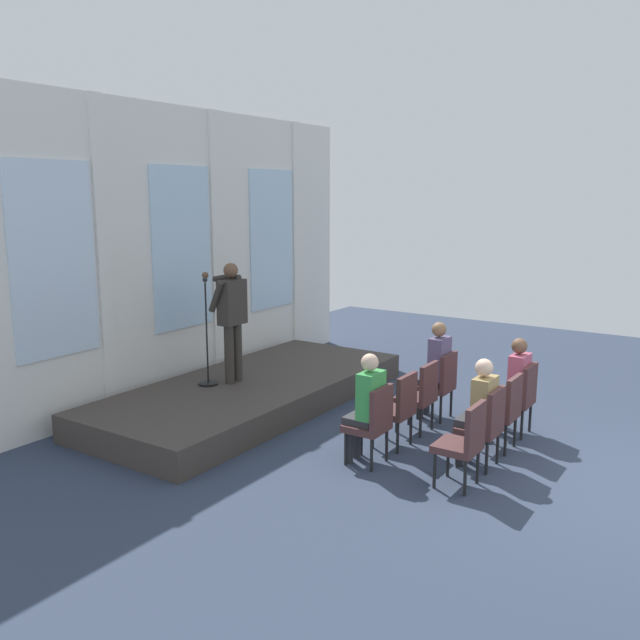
% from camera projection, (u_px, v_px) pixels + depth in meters
% --- Properties ---
extents(ground_plane, '(16.56, 16.56, 0.00)m').
position_uv_depth(ground_plane, '(611.00, 484.00, 7.17)').
color(ground_plane, '#2D384C').
extents(rear_partition, '(8.37, 0.14, 4.37)m').
position_uv_depth(rear_partition, '(182.00, 252.00, 10.25)').
color(rear_partition, silver).
rests_on(rear_partition, ground).
extents(stage_platform, '(5.19, 2.19, 0.38)m').
position_uv_depth(stage_platform, '(252.00, 392.00, 9.84)').
color(stage_platform, '#3F3833').
rests_on(stage_platform, ground).
extents(speaker, '(0.52, 0.69, 1.74)m').
position_uv_depth(speaker, '(231.00, 314.00, 9.55)').
color(speaker, '#332D28').
rests_on(speaker, stage_platform).
extents(mic_stand, '(0.28, 0.28, 1.56)m').
position_uv_depth(mic_stand, '(208.00, 362.00, 9.52)').
color(mic_stand, black).
rests_on(mic_stand, stage_platform).
extents(chair_r0_c0, '(0.46, 0.44, 0.94)m').
position_uv_depth(chair_r0_c0, '(373.00, 420.00, 7.60)').
color(chair_r0_c0, black).
rests_on(chair_r0_c0, ground).
extents(audience_r0_c0, '(0.36, 0.39, 1.31)m').
position_uv_depth(audience_r0_c0, '(367.00, 403.00, 7.61)').
color(audience_r0_c0, '#2D2D33').
rests_on(audience_r0_c0, ground).
extents(chair_r0_c1, '(0.46, 0.44, 0.94)m').
position_uv_depth(chair_r0_c1, '(398.00, 406.00, 8.12)').
color(chair_r0_c1, black).
rests_on(chair_r0_c1, ground).
extents(chair_r0_c2, '(0.46, 0.44, 0.94)m').
position_uv_depth(chair_r0_c2, '(421.00, 393.00, 8.64)').
color(chair_r0_c2, black).
rests_on(chair_r0_c2, ground).
extents(chair_r0_c3, '(0.46, 0.44, 0.94)m').
position_uv_depth(chair_r0_c3, '(441.00, 382.00, 9.17)').
color(chair_r0_c3, black).
rests_on(chair_r0_c3, ground).
extents(audience_r0_c3, '(0.36, 0.39, 1.36)m').
position_uv_depth(audience_r0_c3, '(436.00, 365.00, 9.17)').
color(audience_r0_c3, '#2D2D33').
rests_on(audience_r0_c3, ground).
extents(chair_r1_c0, '(0.46, 0.44, 0.94)m').
position_uv_depth(chair_r1_c0, '(464.00, 440.00, 7.00)').
color(chair_r1_c0, black).
rests_on(chair_r1_c0, ground).
extents(chair_r1_c1, '(0.46, 0.44, 0.94)m').
position_uv_depth(chair_r1_c1, '(486.00, 423.00, 7.52)').
color(chair_r1_c1, black).
rests_on(chair_r1_c1, ground).
extents(audience_r1_c1, '(0.36, 0.39, 1.27)m').
position_uv_depth(audience_r1_c1, '(479.00, 407.00, 7.54)').
color(audience_r1_c1, '#2D2D33').
rests_on(audience_r1_c1, ground).
extents(chair_r1_c2, '(0.46, 0.44, 0.94)m').
position_uv_depth(chair_r1_c2, '(504.00, 408.00, 8.04)').
color(chair_r1_c2, black).
rests_on(chair_r1_c2, ground).
extents(chair_r1_c3, '(0.46, 0.44, 0.94)m').
position_uv_depth(chair_r1_c3, '(520.00, 395.00, 8.57)').
color(chair_r1_c3, black).
rests_on(chair_r1_c3, ground).
extents(audience_r1_c3, '(0.36, 0.39, 1.27)m').
position_uv_depth(audience_r1_c3, '(515.00, 381.00, 8.58)').
color(audience_r1_c3, '#2D2D33').
rests_on(audience_r1_c3, ground).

